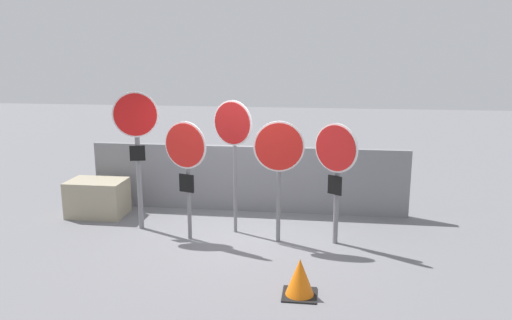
% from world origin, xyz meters
% --- Properties ---
extents(ground_plane, '(40.00, 40.00, 0.00)m').
position_xyz_m(ground_plane, '(0.00, 0.00, 0.00)').
color(ground_plane, slate).
extents(fence_back, '(6.29, 0.12, 1.31)m').
position_xyz_m(fence_back, '(0.00, 1.34, 0.66)').
color(fence_back, slate).
rests_on(fence_back, ground).
extents(stop_sign_0, '(0.77, 0.24, 2.47)m').
position_xyz_m(stop_sign_0, '(-1.73, 0.01, 1.70)').
color(stop_sign_0, slate).
rests_on(stop_sign_0, ground).
extents(stop_sign_1, '(0.76, 0.27, 2.03)m').
position_xyz_m(stop_sign_1, '(-0.75, -0.38, 1.45)').
color(stop_sign_1, slate).
rests_on(stop_sign_1, ground).
extents(stop_sign_2, '(0.71, 0.35, 2.34)m').
position_xyz_m(stop_sign_2, '(-0.04, 0.06, 1.77)').
color(stop_sign_2, slate).
rests_on(stop_sign_2, ground).
extents(stop_sign_3, '(0.83, 0.15, 2.05)m').
position_xyz_m(stop_sign_3, '(0.77, -0.28, 1.48)').
color(stop_sign_3, slate).
rests_on(stop_sign_3, ground).
extents(stop_sign_4, '(0.67, 0.47, 2.03)m').
position_xyz_m(stop_sign_4, '(1.69, -0.23, 1.40)').
color(stop_sign_4, slate).
rests_on(stop_sign_4, ground).
extents(traffic_cone_0, '(0.45, 0.45, 0.51)m').
position_xyz_m(traffic_cone_0, '(1.23, -2.11, 0.25)').
color(traffic_cone_0, black).
rests_on(traffic_cone_0, ground).
extents(storage_crate, '(1.08, 0.73, 0.70)m').
position_xyz_m(storage_crate, '(-2.84, 0.66, 0.35)').
color(storage_crate, '#9E937A').
rests_on(storage_crate, ground).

